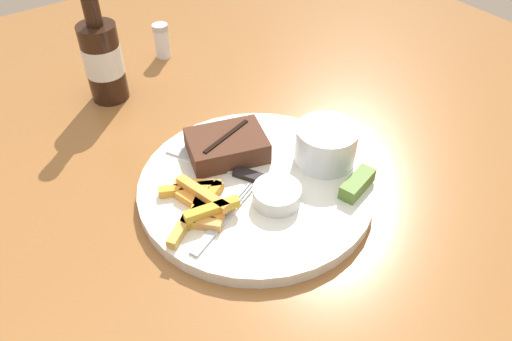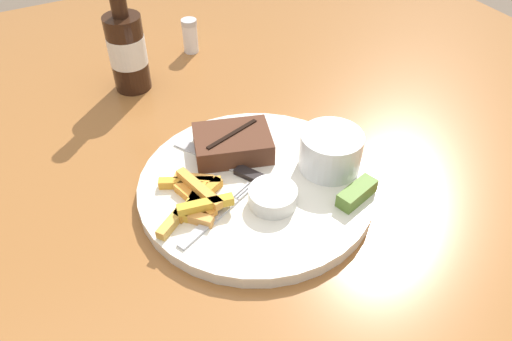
# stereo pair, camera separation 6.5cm
# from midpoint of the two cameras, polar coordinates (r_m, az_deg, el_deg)

# --- Properties ---
(dining_table) EXTENTS (1.49, 1.53, 0.75)m
(dining_table) POSITION_cam_midpoint_polar(r_m,az_deg,el_deg) (0.72, -2.60, -5.79)
(dining_table) COLOR #935B2D
(dining_table) RESTS_ON ground_plane
(dinner_plate) EXTENTS (0.32, 0.32, 0.02)m
(dinner_plate) POSITION_cam_midpoint_polar(r_m,az_deg,el_deg) (0.67, -2.78, -1.96)
(dinner_plate) COLOR silver
(dinner_plate) RESTS_ON dining_table
(steak_portion) EXTENTS (0.12, 0.11, 0.03)m
(steak_portion) POSITION_cam_midpoint_polar(r_m,az_deg,el_deg) (0.70, -5.88, 2.80)
(steak_portion) COLOR #512D1E
(steak_portion) RESTS_ON dinner_plate
(fries_pile) EXTENTS (0.11, 0.11, 0.02)m
(fries_pile) POSITION_cam_midpoint_polar(r_m,az_deg,el_deg) (0.63, -9.60, -3.85)
(fries_pile) COLOR gold
(fries_pile) RESTS_ON dinner_plate
(coleslaw_cup) EXTENTS (0.08, 0.08, 0.05)m
(coleslaw_cup) POSITION_cam_midpoint_polar(r_m,az_deg,el_deg) (0.68, 5.31, 3.05)
(coleslaw_cup) COLOR white
(coleslaw_cup) RESTS_ON dinner_plate
(dipping_sauce_cup) EXTENTS (0.06, 0.06, 0.02)m
(dipping_sauce_cup) POSITION_cam_midpoint_polar(r_m,az_deg,el_deg) (0.63, -0.34, -2.74)
(dipping_sauce_cup) COLOR silver
(dipping_sauce_cup) RESTS_ON dinner_plate
(pickle_spear) EXTENTS (0.06, 0.04, 0.02)m
(pickle_spear) POSITION_cam_midpoint_polar(r_m,az_deg,el_deg) (0.66, 8.74, -1.63)
(pickle_spear) COLOR #567A2D
(pickle_spear) RESTS_ON dinner_plate
(fork_utensil) EXTENTS (0.13, 0.07, 0.00)m
(fork_utensil) POSITION_cam_midpoint_polar(r_m,az_deg,el_deg) (0.62, -6.96, -5.90)
(fork_utensil) COLOR #B7B7BC
(fork_utensil) RESTS_ON dinner_plate
(knife_utensil) EXTENTS (0.09, 0.15, 0.01)m
(knife_utensil) POSITION_cam_midpoint_polar(r_m,az_deg,el_deg) (0.68, -5.65, 0.17)
(knife_utensil) COLOR #B7B7BC
(knife_utensil) RESTS_ON dinner_plate
(beer_bottle) EXTENTS (0.06, 0.06, 0.21)m
(beer_bottle) POSITION_cam_midpoint_polar(r_m,az_deg,el_deg) (0.87, -19.27, 12.02)
(beer_bottle) COLOR black
(beer_bottle) RESTS_ON dining_table
(salt_shaker) EXTENTS (0.03, 0.03, 0.07)m
(salt_shaker) POSITION_cam_midpoint_polar(r_m,az_deg,el_deg) (0.98, -12.66, 14.21)
(salt_shaker) COLOR white
(salt_shaker) RESTS_ON dining_table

